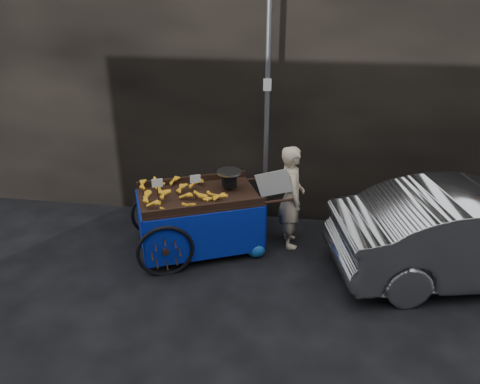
% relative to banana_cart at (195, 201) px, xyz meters
% --- Properties ---
extents(ground, '(80.00, 80.00, 0.00)m').
position_rel_banana_cart_xyz_m(ground, '(0.67, -0.40, -0.81)').
color(ground, black).
rests_on(ground, ground).
extents(building_wall, '(13.50, 2.00, 5.00)m').
position_rel_banana_cart_xyz_m(building_wall, '(1.06, 2.20, 1.69)').
color(building_wall, black).
rests_on(building_wall, ground).
extents(street_pole, '(0.12, 0.10, 4.00)m').
position_rel_banana_cart_xyz_m(street_pole, '(0.97, 0.90, 1.19)').
color(street_pole, slate).
rests_on(street_pole, ground).
extents(banana_cart, '(2.65, 1.96, 1.32)m').
position_rel_banana_cart_xyz_m(banana_cart, '(0.00, 0.00, 0.00)').
color(banana_cart, black).
rests_on(banana_cart, ground).
extents(vendor, '(0.81, 0.67, 1.63)m').
position_rel_banana_cart_xyz_m(vendor, '(1.42, 0.36, 0.00)').
color(vendor, beige).
rests_on(vendor, ground).
extents(plastic_bag, '(0.29, 0.23, 0.26)m').
position_rel_banana_cart_xyz_m(plastic_bag, '(0.94, -0.11, -0.68)').
color(plastic_bag, '#1754AD').
rests_on(plastic_bag, ground).
extents(parked_car, '(4.21, 2.28, 1.32)m').
position_rel_banana_cart_xyz_m(parked_car, '(4.02, -0.12, -0.15)').
color(parked_car, '#A9ACB1').
rests_on(parked_car, ground).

